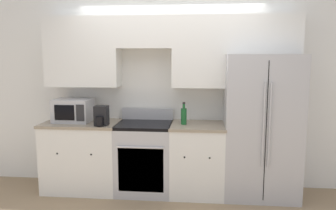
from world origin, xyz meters
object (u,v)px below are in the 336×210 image
oven_range (145,157)px  bottle (184,116)px  refrigerator (260,126)px  microwave (73,110)px

oven_range → bottle: 0.78m
refrigerator → bottle: refrigerator is taller
oven_range → bottle: bearing=-1.5°
refrigerator → microwave: 2.50m
microwave → bottle: size_ratio=1.64×
oven_range → bottle: bottle is taller
oven_range → bottle: size_ratio=3.75×
oven_range → microwave: (-0.98, 0.04, 0.62)m
refrigerator → bottle: bearing=-175.8°
refrigerator → bottle: (-0.99, -0.07, 0.13)m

